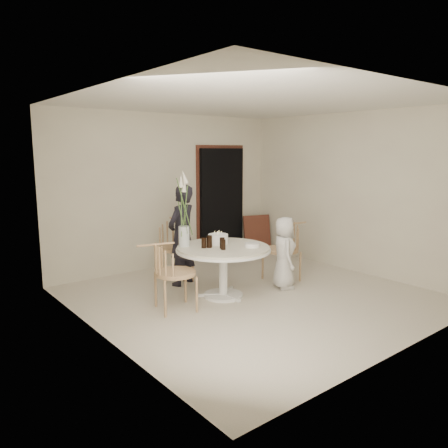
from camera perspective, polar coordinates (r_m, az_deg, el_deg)
ground at (r=6.36m, az=3.83°, el=-9.35°), size 4.50×4.50×0.00m
room_shell at (r=6.03m, az=4.00°, el=5.38°), size 4.50×4.50×4.50m
doorway at (r=8.49m, az=-0.33°, el=2.75°), size 1.00×0.10×2.10m
door_trim at (r=8.51m, az=-0.50°, el=3.17°), size 1.12×0.03×2.22m
table at (r=6.15m, az=-0.10°, el=-4.00°), size 1.33×1.33×0.73m
picture_frame at (r=8.88m, az=4.37°, el=-1.33°), size 0.60×0.32×0.77m
chair_far at (r=7.15m, az=-6.49°, el=-2.11°), size 0.66×0.69×0.96m
chair_right at (r=7.08m, az=8.36°, el=-2.46°), size 0.59×0.55×0.92m
chair_left at (r=5.65m, az=-7.61°, el=-5.55°), size 0.62×0.58×0.92m
girl at (r=6.72m, az=-5.53°, el=-1.47°), size 0.66×0.55×1.55m
boy at (r=6.63m, az=7.88°, el=-3.73°), size 0.58×0.63×1.09m
birthday_cake at (r=6.30m, az=-0.78°, el=-1.96°), size 0.29×0.29×0.19m
cola_tumbler_a at (r=5.92m, az=-0.09°, el=-2.72°), size 0.07×0.07×0.14m
cola_tumbler_b at (r=5.99m, az=-0.24°, el=-2.51°), size 0.08×0.08×0.15m
cola_tumbler_c at (r=6.05m, az=-1.93°, el=-2.31°), size 0.08×0.08×0.17m
cola_tumbler_d at (r=6.02m, az=-2.65°, el=-2.46°), size 0.07×0.07×0.15m
plate_stack at (r=6.11m, az=3.71°, el=-2.75°), size 0.25×0.25×0.05m
flower_vase at (r=6.10m, az=-5.27°, el=0.56°), size 0.15×0.15×1.07m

